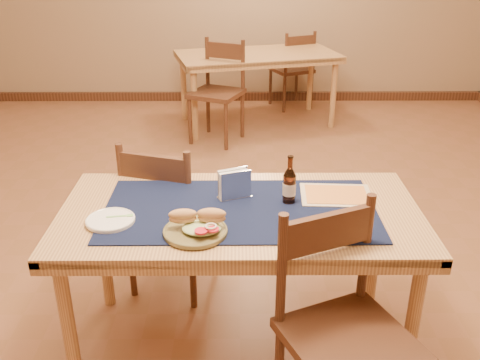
{
  "coord_description": "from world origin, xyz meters",
  "views": [
    {
      "loc": [
        -0.01,
        -2.89,
        1.87
      ],
      "look_at": [
        0.0,
        -0.7,
        0.85
      ],
      "focal_mm": 40.0,
      "sensor_mm": 36.0,
      "label": 1
    }
  ],
  "objects_px": {
    "beer_bottle": "(289,185)",
    "napkin_holder": "(234,185)",
    "main_table": "(240,226)",
    "back_table": "(257,61)",
    "chair_main_far": "(169,214)",
    "chair_main_near": "(343,329)",
    "sandwich_plate": "(197,227)"
  },
  "relations": [
    {
      "from": "main_table",
      "to": "chair_main_far",
      "type": "distance_m",
      "value": 0.64
    },
    {
      "from": "sandwich_plate",
      "to": "beer_bottle",
      "type": "xyz_separation_m",
      "value": [
        0.4,
        0.28,
        0.06
      ]
    },
    {
      "from": "back_table",
      "to": "chair_main_near",
      "type": "distance_m",
      "value": 3.9
    },
    {
      "from": "main_table",
      "to": "beer_bottle",
      "type": "relative_size",
      "value": 7.14
    },
    {
      "from": "chair_main_far",
      "to": "napkin_holder",
      "type": "relative_size",
      "value": 5.59
    },
    {
      "from": "beer_bottle",
      "to": "napkin_holder",
      "type": "height_order",
      "value": "beer_bottle"
    },
    {
      "from": "chair_main_near",
      "to": "main_table",
      "type": "bearing_deg",
      "value": 128.17
    },
    {
      "from": "beer_bottle",
      "to": "napkin_holder",
      "type": "relative_size",
      "value": 1.37
    },
    {
      "from": "chair_main_near",
      "to": "napkin_holder",
      "type": "xyz_separation_m",
      "value": [
        -0.41,
        0.61,
        0.32
      ]
    },
    {
      "from": "back_table",
      "to": "chair_main_far",
      "type": "bearing_deg",
      "value": -101.23
    },
    {
      "from": "main_table",
      "to": "back_table",
      "type": "height_order",
      "value": "same"
    },
    {
      "from": "chair_main_near",
      "to": "napkin_holder",
      "type": "relative_size",
      "value": 5.85
    },
    {
      "from": "main_table",
      "to": "back_table",
      "type": "relative_size",
      "value": 0.91
    },
    {
      "from": "chair_main_far",
      "to": "beer_bottle",
      "type": "distance_m",
      "value": 0.81
    },
    {
      "from": "main_table",
      "to": "napkin_holder",
      "type": "distance_m",
      "value": 0.19
    },
    {
      "from": "back_table",
      "to": "beer_bottle",
      "type": "bearing_deg",
      "value": -89.62
    },
    {
      "from": "sandwich_plate",
      "to": "main_table",
      "type": "bearing_deg",
      "value": 49.77
    },
    {
      "from": "chair_main_far",
      "to": "chair_main_near",
      "type": "height_order",
      "value": "chair_main_near"
    },
    {
      "from": "back_table",
      "to": "napkin_holder",
      "type": "distance_m",
      "value": 3.3
    },
    {
      "from": "back_table",
      "to": "sandwich_plate",
      "type": "xyz_separation_m",
      "value": [
        -0.37,
        -3.61,
        0.12
      ]
    },
    {
      "from": "main_table",
      "to": "chair_main_near",
      "type": "bearing_deg",
      "value": -51.83
    },
    {
      "from": "main_table",
      "to": "back_table",
      "type": "xyz_separation_m",
      "value": [
        0.2,
        3.4,
        0.0
      ]
    },
    {
      "from": "main_table",
      "to": "napkin_holder",
      "type": "height_order",
      "value": "napkin_holder"
    },
    {
      "from": "back_table",
      "to": "chair_main_near",
      "type": "xyz_separation_m",
      "value": [
        0.19,
        -3.89,
        -0.17
      ]
    },
    {
      "from": "main_table",
      "to": "chair_main_far",
      "type": "xyz_separation_m",
      "value": [
        -0.38,
        0.47,
        -0.19
      ]
    },
    {
      "from": "chair_main_near",
      "to": "sandwich_plate",
      "type": "relative_size",
      "value": 3.65
    },
    {
      "from": "napkin_holder",
      "to": "chair_main_far",
      "type": "bearing_deg",
      "value": 134.94
    },
    {
      "from": "chair_main_far",
      "to": "napkin_holder",
      "type": "bearing_deg",
      "value": -45.06
    },
    {
      "from": "chair_main_near",
      "to": "beer_bottle",
      "type": "bearing_deg",
      "value": 106.61
    },
    {
      "from": "chair_main_near",
      "to": "napkin_holder",
      "type": "bearing_deg",
      "value": 124.26
    },
    {
      "from": "main_table",
      "to": "chair_main_far",
      "type": "bearing_deg",
      "value": 129.06
    },
    {
      "from": "chair_main_near",
      "to": "napkin_holder",
      "type": "distance_m",
      "value": 0.8
    }
  ]
}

